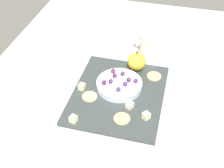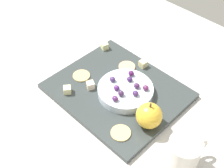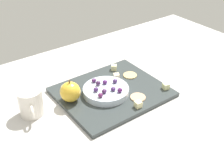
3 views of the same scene
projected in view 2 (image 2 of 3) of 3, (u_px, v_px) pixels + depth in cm
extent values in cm
cube|color=#B4B1AD|center=(118.00, 85.00, 92.48)|extent=(146.69, 93.83, 3.27)
cube|color=#33393A|center=(117.00, 91.00, 87.46)|extent=(35.51, 29.99, 1.43)
cylinder|color=silver|center=(125.00, 90.00, 84.98)|extent=(15.56, 15.56, 2.29)
sphere|color=gold|center=(149.00, 116.00, 75.89)|extent=(6.70, 6.70, 6.70)
cylinder|color=brown|center=(150.00, 105.00, 73.08)|extent=(0.50, 0.50, 1.20)
cube|color=beige|center=(105.00, 46.00, 99.16)|extent=(2.56, 2.56, 2.05)
cube|color=beige|center=(143.00, 64.00, 93.04)|extent=(2.26, 2.26, 2.05)
cube|color=beige|center=(90.00, 85.00, 86.62)|extent=(2.76, 2.76, 2.05)
cube|color=beige|center=(67.00, 90.00, 85.31)|extent=(2.88, 2.88, 2.05)
cylinder|color=tan|center=(127.00, 67.00, 93.34)|extent=(5.12, 5.12, 0.40)
cylinder|color=tan|center=(81.00, 76.00, 90.53)|extent=(5.12, 5.12, 0.40)
cylinder|color=tan|center=(121.00, 133.00, 76.05)|extent=(5.12, 5.12, 0.40)
ellipsoid|color=#4B1E60|center=(117.00, 88.00, 83.15)|extent=(1.70, 1.53, 1.40)
ellipsoid|color=#43214B|center=(137.00, 86.00, 83.62)|extent=(1.70, 1.53, 1.51)
ellipsoid|color=#4C2256|center=(115.00, 99.00, 80.38)|extent=(1.70, 1.53, 1.41)
ellipsoid|color=#452861|center=(135.00, 93.00, 81.60)|extent=(1.70, 1.53, 1.53)
ellipsoid|color=#40225A|center=(130.00, 79.00, 85.55)|extent=(1.70, 1.53, 1.37)
ellipsoid|color=#452B61|center=(113.00, 79.00, 85.47)|extent=(1.70, 1.53, 1.46)
ellipsoid|color=#40254A|center=(121.00, 93.00, 81.56)|extent=(1.70, 1.53, 1.62)
ellipsoid|color=#58214F|center=(146.00, 88.00, 83.14)|extent=(1.70, 1.53, 1.51)
ellipsoid|color=#4A1950|center=(131.00, 73.00, 87.08)|extent=(1.70, 1.53, 1.56)
cylinder|color=silver|center=(183.00, 154.00, 68.67)|extent=(7.49, 7.49, 8.63)
torus|color=silver|center=(200.00, 146.00, 70.27)|extent=(1.98, 4.05, 4.00)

